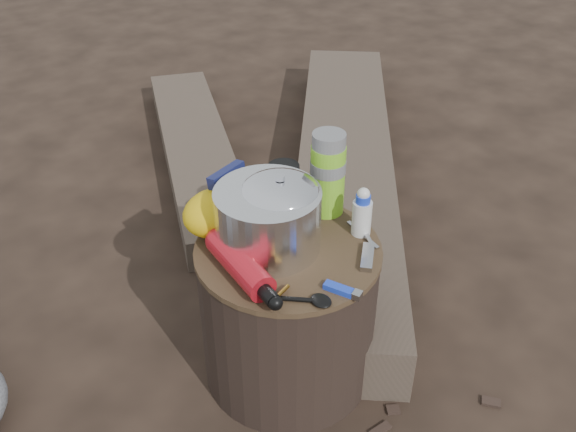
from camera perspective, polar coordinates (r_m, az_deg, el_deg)
ground at (r=1.73m, az=0.00°, el=-13.15°), size 60.00×60.00×0.00m
stump at (r=1.59m, az=0.00°, el=-8.45°), size 0.42×0.42×0.39m
log_main at (r=2.36m, az=5.01°, el=4.10°), size 1.56×1.65×0.16m
log_small at (r=2.55m, az=-8.03°, el=5.65°), size 0.76×1.30×0.11m
foil_windscreen at (r=1.43m, az=-1.79°, el=-0.29°), size 0.24×0.24×0.14m
camping_pot at (r=1.43m, az=-0.69°, el=0.39°), size 0.17×0.17×0.17m
fuel_bottle at (r=1.37m, az=-4.23°, el=-4.29°), size 0.09×0.26×0.06m
thermos at (r=1.53m, az=3.52°, el=3.73°), size 0.08×0.08×0.21m
travel_mug at (r=1.58m, az=-0.38°, el=2.70°), size 0.07×0.07×0.11m
stuff_sack at (r=1.49m, az=-6.45°, el=0.30°), size 0.16×0.13×0.11m
food_pouch at (r=1.52m, az=-5.14°, el=1.85°), size 0.11×0.05×0.14m
lighter at (r=1.35m, az=4.52°, el=-6.41°), size 0.05×0.08×0.01m
multitool at (r=1.44m, az=7.03°, el=-3.62°), size 0.09×0.08×0.01m
pot_grabber at (r=1.51m, az=6.61°, el=-1.58°), size 0.07×0.12×0.01m
spork at (r=1.33m, az=-0.14°, el=-7.27°), size 0.13×0.13×0.01m
squeeze_bottle at (r=1.49m, az=6.55°, el=0.20°), size 0.05×0.05×0.11m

